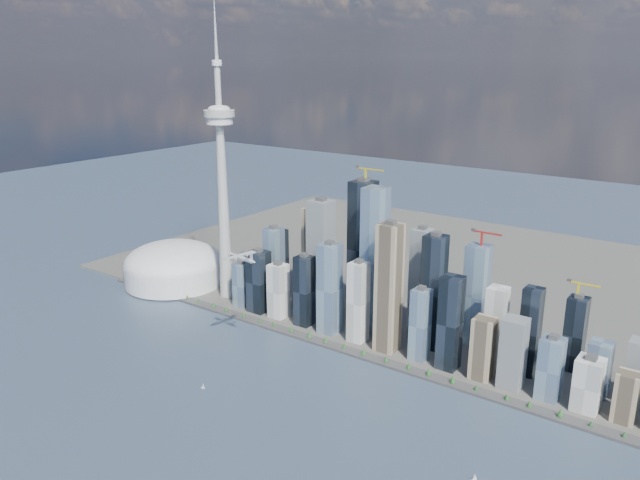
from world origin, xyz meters
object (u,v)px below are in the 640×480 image
Objects in this scene: needle_tower at (222,179)px; sailboat_west at (203,387)px; airplane at (241,257)px; dome_stadium at (174,266)px; sailboat_east at (474,479)px.

sailboat_west is at bearing -51.63° from needle_tower.
airplane reaches higher than sailboat_west.
dome_stadium is 786.66m from sailboat_east.
sailboat_east is (750.70, -232.32, -36.19)m from dome_stadium.
dome_stadium is at bearing 161.93° from airplane.
dome_stadium reaches higher than sailboat_west.
dome_stadium is at bearing -175.91° from needle_tower.
airplane is at bearing 146.40° from sailboat_east.
dome_stadium is 3.16× the size of airplane.
sailboat_west is (12.65, -100.96, -164.31)m from airplane.
needle_tower reaches higher than sailboat_west.
airplane reaches higher than dome_stadium.
needle_tower is 8.68× the size of airplane.
sailboat_west is 0.91× the size of sailboat_east.
sailboat_east is at bearing -1.96° from airplane.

